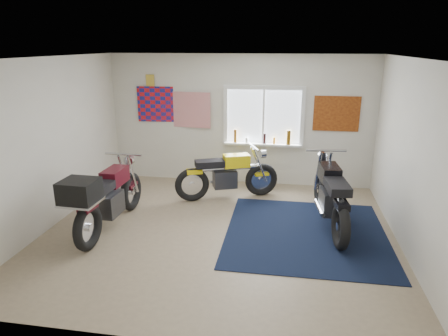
% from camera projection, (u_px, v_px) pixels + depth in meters
% --- Properties ---
extents(ground, '(5.50, 5.50, 0.00)m').
position_uv_depth(ground, '(219.00, 232.00, 6.39)').
color(ground, '#9E896B').
rests_on(ground, ground).
extents(room_shell, '(5.50, 5.50, 5.50)m').
position_uv_depth(room_shell, '(218.00, 132.00, 5.90)').
color(room_shell, white).
rests_on(room_shell, ground).
extents(navy_rug, '(2.52, 2.62, 0.01)m').
position_uv_depth(navy_rug, '(306.00, 233.00, 6.35)').
color(navy_rug, black).
rests_on(navy_rug, ground).
extents(window_assembly, '(1.66, 0.17, 1.26)m').
position_uv_depth(window_assembly, '(263.00, 121.00, 8.22)').
color(window_assembly, white).
rests_on(window_assembly, room_shell).
extents(oil_bottles, '(1.18, 0.09, 0.30)m').
position_uv_depth(oil_bottles, '(267.00, 138.00, 8.25)').
color(oil_bottles, brown).
rests_on(oil_bottles, window_assembly).
extents(flag_display, '(1.60, 0.10, 1.17)m').
position_uv_depth(flag_display, '(150.00, 80.00, 8.38)').
color(flag_display, red).
rests_on(flag_display, room_shell).
extents(triumph_poster, '(0.90, 0.03, 0.70)m').
position_uv_depth(triumph_poster, '(336.00, 114.00, 7.95)').
color(triumph_poster, '#A54C14').
rests_on(triumph_poster, room_shell).
extents(yellow_triumph, '(1.93, 0.93, 1.03)m').
position_uv_depth(yellow_triumph, '(227.00, 176.00, 7.68)').
color(yellow_triumph, black).
rests_on(yellow_triumph, ground).
extents(black_chrome_bike, '(0.69, 2.25, 1.16)m').
position_uv_depth(black_chrome_bike, '(330.00, 197.00, 6.48)').
color(black_chrome_bike, black).
rests_on(black_chrome_bike, navy_rug).
extents(maroon_tourer, '(0.66, 2.20, 1.12)m').
position_uv_depth(maroon_tourer, '(105.00, 198.00, 6.24)').
color(maroon_tourer, black).
rests_on(maroon_tourer, ground).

